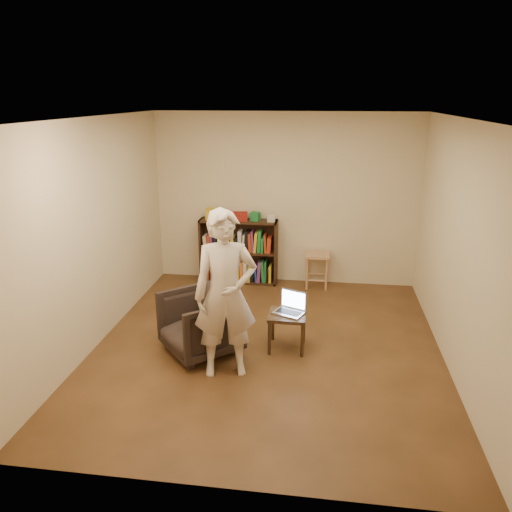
# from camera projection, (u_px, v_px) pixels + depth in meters

# --- Properties ---
(floor) EXTENTS (4.50, 4.50, 0.00)m
(floor) POSITION_uv_depth(u_px,v_px,m) (267.00, 347.00, 5.87)
(floor) COLOR #3F2914
(floor) RESTS_ON ground
(ceiling) EXTENTS (4.50, 4.50, 0.00)m
(ceiling) POSITION_uv_depth(u_px,v_px,m) (269.00, 118.00, 5.07)
(ceiling) COLOR silver
(ceiling) RESTS_ON wall_back
(wall_back) EXTENTS (4.00, 0.00, 4.00)m
(wall_back) POSITION_uv_depth(u_px,v_px,m) (285.00, 200.00, 7.59)
(wall_back) COLOR beige
(wall_back) RESTS_ON floor
(wall_left) EXTENTS (0.00, 4.50, 4.50)m
(wall_left) POSITION_uv_depth(u_px,v_px,m) (95.00, 234.00, 5.73)
(wall_left) COLOR beige
(wall_left) RESTS_ON floor
(wall_right) EXTENTS (0.00, 4.50, 4.50)m
(wall_right) POSITION_uv_depth(u_px,v_px,m) (458.00, 248.00, 5.20)
(wall_right) COLOR beige
(wall_right) RESTS_ON floor
(bookshelf) EXTENTS (1.20, 0.30, 1.00)m
(bookshelf) POSITION_uv_depth(u_px,v_px,m) (239.00, 255.00, 7.80)
(bookshelf) COLOR black
(bookshelf) RESTS_ON floor
(box_yellow) EXTENTS (0.21, 0.16, 0.17)m
(box_yellow) POSITION_uv_depth(u_px,v_px,m) (213.00, 214.00, 7.62)
(box_yellow) COLOR gold
(box_yellow) RESTS_ON bookshelf
(red_cloth) EXTENTS (0.36, 0.29, 0.11)m
(red_cloth) POSITION_uv_depth(u_px,v_px,m) (237.00, 217.00, 7.59)
(red_cloth) COLOR maroon
(red_cloth) RESTS_ON bookshelf
(box_green) EXTENTS (0.15, 0.15, 0.13)m
(box_green) POSITION_uv_depth(u_px,v_px,m) (255.00, 216.00, 7.57)
(box_green) COLOR #1D6E32
(box_green) RESTS_ON bookshelf
(box_white) EXTENTS (0.13, 0.13, 0.09)m
(box_white) POSITION_uv_depth(u_px,v_px,m) (271.00, 219.00, 7.51)
(box_white) COLOR beige
(box_white) RESTS_ON bookshelf
(stool) EXTENTS (0.37, 0.37, 0.53)m
(stool) POSITION_uv_depth(u_px,v_px,m) (317.00, 260.00, 7.58)
(stool) COLOR #A67451
(stool) RESTS_ON floor
(armchair) EXTENTS (1.09, 1.09, 0.71)m
(armchair) POSITION_uv_depth(u_px,v_px,m) (200.00, 323.00, 5.66)
(armchair) COLOR #302420
(armchair) RESTS_ON floor
(side_table) EXTENTS (0.43, 0.43, 0.44)m
(side_table) POSITION_uv_depth(u_px,v_px,m) (287.00, 319.00, 5.74)
(side_table) COLOR #322010
(side_table) RESTS_ON floor
(laptop) EXTENTS (0.40, 0.35, 0.25)m
(laptop) POSITION_uv_depth(u_px,v_px,m) (291.00, 307.00, 5.73)
(laptop) COLOR #AFAEB3
(laptop) RESTS_ON side_table
(person) EXTENTS (0.74, 0.58, 1.77)m
(person) POSITION_uv_depth(u_px,v_px,m) (225.00, 295.00, 5.07)
(person) COLOR beige
(person) RESTS_ON floor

